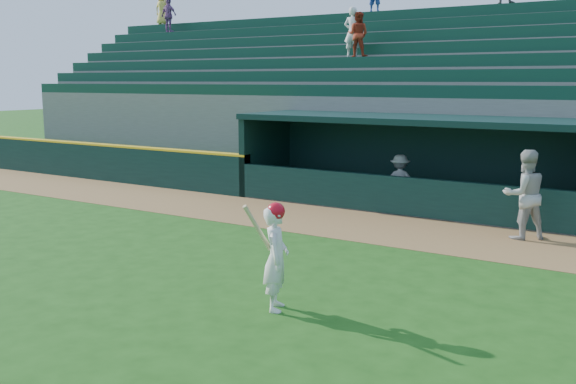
% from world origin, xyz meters
% --- Properties ---
extents(ground, '(120.00, 120.00, 0.00)m').
position_xyz_m(ground, '(0.00, 0.00, 0.00)').
color(ground, '#1B4B12').
rests_on(ground, ground).
extents(warning_track, '(40.00, 3.00, 0.01)m').
position_xyz_m(warning_track, '(0.00, 4.90, 0.01)').
color(warning_track, olive).
rests_on(warning_track, ground).
extents(field_wall_left, '(15.50, 0.30, 1.20)m').
position_xyz_m(field_wall_left, '(-12.25, 6.55, 0.60)').
color(field_wall_left, black).
rests_on(field_wall_left, ground).
extents(wall_stripe_left, '(15.50, 0.32, 0.06)m').
position_xyz_m(wall_stripe_left, '(-12.25, 6.55, 1.23)').
color(wall_stripe_left, yellow).
rests_on(wall_stripe_left, field_wall_left).
extents(dugout_player_front, '(1.20, 1.17, 1.95)m').
position_xyz_m(dugout_player_front, '(3.52, 5.59, 0.98)').
color(dugout_player_front, '#A4A49F').
rests_on(dugout_player_front, ground).
extents(dugout_player_inside, '(1.06, 0.86, 1.43)m').
position_xyz_m(dugout_player_inside, '(-0.13, 7.52, 0.72)').
color(dugout_player_inside, '#A3A39D').
rests_on(dugout_player_inside, ground).
extents(dugout, '(9.40, 2.80, 2.46)m').
position_xyz_m(dugout, '(0.00, 8.00, 1.36)').
color(dugout, '#61615D').
rests_on(dugout, ground).
extents(stands, '(34.50, 6.25, 7.54)m').
position_xyz_m(stands, '(0.04, 12.57, 2.40)').
color(stands, slate).
rests_on(stands, ground).
extents(batter_at_plate, '(0.60, 0.81, 1.66)m').
position_xyz_m(batter_at_plate, '(1.35, -0.91, 0.83)').
color(batter_at_plate, white).
rests_on(batter_at_plate, ground).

